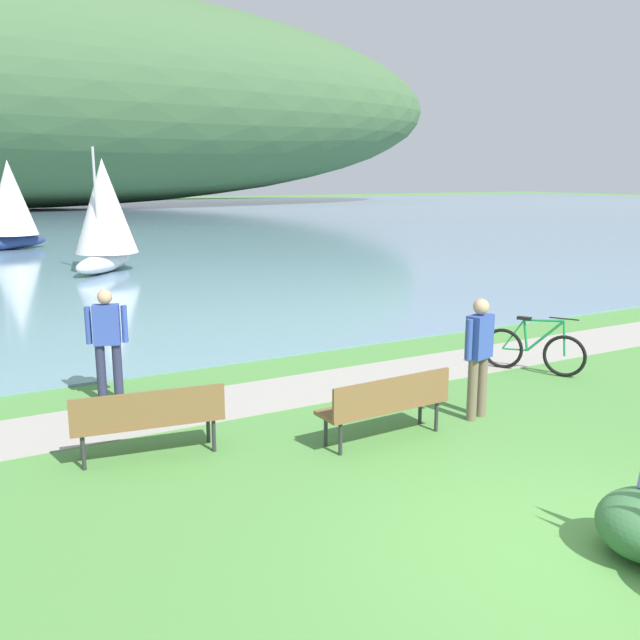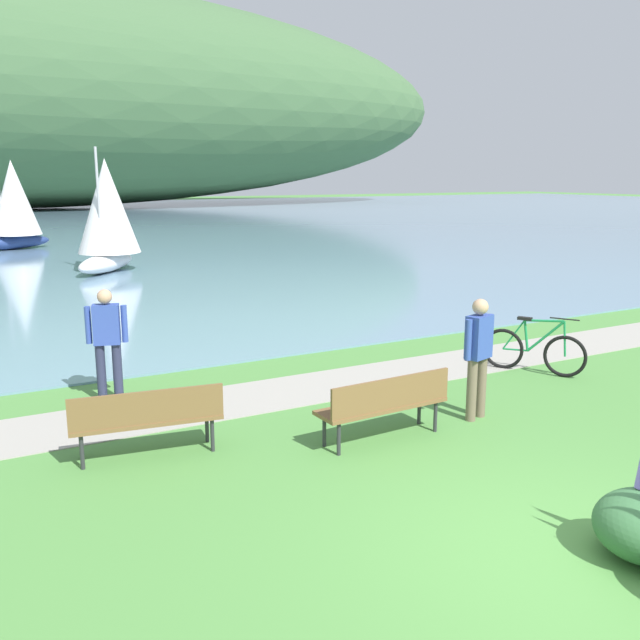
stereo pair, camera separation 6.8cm
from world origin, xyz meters
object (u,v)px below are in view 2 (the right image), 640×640
bicycle_leaning_near_bench (534,350)px  sailboat_mid_bay (13,204)px  sailboat_nearest_to_shore (107,214)px  person_on_the_grass (478,351)px  park_bench_near_camera (147,416)px  park_bench_further_along (385,402)px  person_at_shoreline (107,338)px

bicycle_leaning_near_bench → sailboat_mid_bay: 26.55m
sailboat_mid_bay → bicycle_leaning_near_bench: bearing=-77.3°
sailboat_nearest_to_shore → person_on_the_grass: bearing=-85.9°
park_bench_near_camera → park_bench_further_along: size_ratio=1.02×
park_bench_further_along → person_at_shoreline: (-2.75, 3.36, 0.46)m
person_at_shoreline → sailboat_nearest_to_shore: size_ratio=0.40×
person_at_shoreline → person_on_the_grass: bearing=-37.1°
person_at_shoreline → sailboat_nearest_to_shore: bearing=78.0°
park_bench_near_camera → sailboat_mid_bay: (0.96, 26.28, 1.56)m
park_bench_near_camera → sailboat_nearest_to_shore: size_ratio=0.44×
park_bench_further_along → bicycle_leaning_near_bench: bicycle_leaning_near_bench is taller
person_at_shoreline → sailboat_mid_bay: (0.89, 23.86, 1.10)m
park_bench_near_camera → person_on_the_grass: 4.50m
bicycle_leaning_near_bench → person_at_shoreline: person_at_shoreline is taller
park_bench_near_camera → park_bench_further_along: bearing=-18.3°
sailboat_nearest_to_shore → sailboat_mid_bay: (-2.18, 9.39, 0.05)m
bicycle_leaning_near_bench → park_bench_further_along: bearing=-161.1°
park_bench_further_along → sailboat_mid_bay: bearing=93.9°
bicycle_leaning_near_bench → sailboat_nearest_to_shore: size_ratio=0.36×
person_at_shoreline → park_bench_near_camera: bearing=-91.6°
person_on_the_grass → sailboat_nearest_to_shore: bearing=94.1°
person_on_the_grass → sailboat_nearest_to_shore: 17.81m
park_bench_near_camera → sailboat_mid_bay: bearing=87.9°
person_at_shoreline → sailboat_nearest_to_shore: 14.82m
sailboat_nearest_to_shore → sailboat_mid_bay: size_ratio=0.98×
bicycle_leaning_near_bench → person_on_the_grass: (-2.40, -1.28, 0.58)m
person_on_the_grass → sailboat_mid_bay: sailboat_mid_bay is taller
park_bench_near_camera → bicycle_leaning_near_bench: (6.80, 0.44, -0.12)m
bicycle_leaning_near_bench → sailboat_nearest_to_shore: sailboat_nearest_to_shore is taller
park_bench_further_along → bicycle_leaning_near_bench: size_ratio=1.18×
park_bench_near_camera → park_bench_further_along: same height
park_bench_further_along → person_on_the_grass: person_on_the_grass is taller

